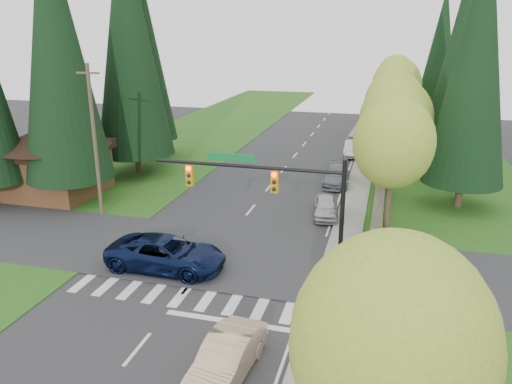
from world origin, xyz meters
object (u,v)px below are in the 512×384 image
at_px(parked_car_e, 360,130).
at_px(parked_car_d, 359,133).
at_px(sedan_champagne, 226,358).
at_px(parked_car_c, 353,149).
at_px(parked_car_a, 326,207).
at_px(parked_car_b, 336,176).
at_px(suv_navy, 166,254).

bearing_deg(parked_car_e, parked_car_d, -84.64).
xyz_separation_m(sedan_champagne, parked_car_c, (1.66, 34.86, -0.03)).
bearing_deg(parked_car_a, parked_car_e, 81.50).
height_order(parked_car_d, parked_car_e, parked_car_d).
bearing_deg(parked_car_b, suv_navy, -115.23).
bearing_deg(suv_navy, parked_car_e, -10.04).
xyz_separation_m(parked_car_b, parked_car_c, (0.49, 10.08, -0.01)).
relative_size(sedan_champagne, parked_car_b, 0.91).
xyz_separation_m(suv_navy, parked_car_a, (7.02, 9.89, -0.18)).
relative_size(parked_car_c, parked_car_e, 0.96).
distance_m(parked_car_a, parked_car_e, 28.07).
height_order(parked_car_b, parked_car_d, parked_car_d).
height_order(parked_car_b, parked_car_e, parked_car_b).
xyz_separation_m(sedan_champagne, suv_navy, (-5.69, 7.31, 0.11)).
relative_size(suv_navy, parked_car_e, 1.36).
bearing_deg(parked_car_c, parked_car_e, 89.21).
bearing_deg(parked_car_c, parked_car_a, -91.52).
bearing_deg(sedan_champagne, parked_car_e, 93.35).
bearing_deg(suv_navy, sedan_champagne, -141.09).
height_order(sedan_champagne, parked_car_b, sedan_champagne).
xyz_separation_m(sedan_champagne, parked_car_d, (1.71, 42.62, 0.04)).
xyz_separation_m(parked_car_b, parked_car_d, (0.55, 17.84, 0.06)).
bearing_deg(parked_car_b, parked_car_a, -92.54).
bearing_deg(sedan_champagne, parked_car_b, 92.83).
bearing_deg(suv_navy, parked_car_d, -10.84).
relative_size(parked_car_a, parked_car_e, 0.87).
height_order(parked_car_a, parked_car_c, parked_car_c).
bearing_deg(parked_car_b, parked_car_e, 84.65).
height_order(parked_car_b, parked_car_c, parked_car_b).
relative_size(sedan_champagne, parked_car_a, 1.14).
bearing_deg(parked_car_e, parked_car_a, -85.42).
height_order(suv_navy, parked_car_c, suv_navy).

